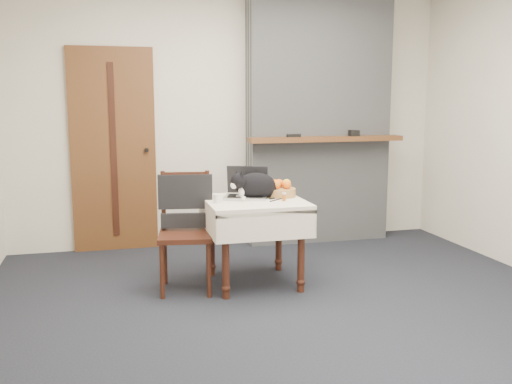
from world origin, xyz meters
TOP-DOWN VIEW (x-y plane):
  - ground at (0.00, 0.00)m, footprint 4.50×4.50m
  - room_shell at (0.00, 0.46)m, footprint 4.52×4.01m
  - door at (-1.20, 1.97)m, footprint 0.82×0.10m
  - chimney at (0.90, 1.85)m, footprint 1.62×0.48m
  - side_table at (-0.13, 0.57)m, footprint 0.78×0.78m
  - laptop at (-0.16, 0.69)m, footprint 0.42×0.39m
  - cat at (-0.10, 0.61)m, footprint 0.51×0.29m
  - cream_jar at (-0.45, 0.50)m, footprint 0.06×0.06m
  - pill_bottle at (0.08, 0.44)m, footprint 0.03×0.03m
  - fruit_basket at (0.12, 0.65)m, footprint 0.25×0.25m
  - desk_clutter at (0.06, 0.57)m, footprint 0.15×0.08m
  - chair at (-0.68, 0.63)m, footprint 0.48×0.47m

SIDE VIEW (x-z plane):
  - ground at x=0.00m, z-range 0.00..0.00m
  - side_table at x=-0.13m, z-range 0.24..0.94m
  - chair at x=-0.68m, z-range 0.13..1.06m
  - desk_clutter at x=0.06m, z-range 0.70..0.71m
  - cream_jar at x=-0.45m, z-range 0.70..0.77m
  - pill_bottle at x=0.08m, z-range 0.70..0.77m
  - fruit_basket at x=0.12m, z-range 0.69..0.83m
  - laptop at x=-0.16m, z-range 0.64..0.89m
  - cat at x=-0.10m, z-range 0.68..0.93m
  - door at x=-1.20m, z-range 0.00..2.00m
  - chimney at x=0.90m, z-range 0.00..2.60m
  - room_shell at x=0.00m, z-range 0.46..3.07m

